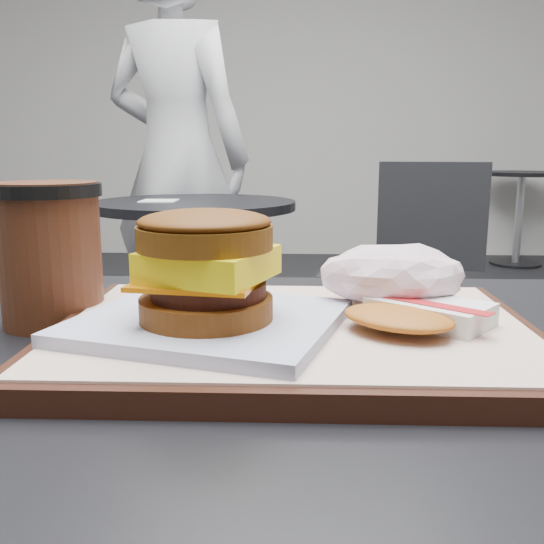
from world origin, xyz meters
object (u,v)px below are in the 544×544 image
(hash_brown, at_px, (416,314))
(coffee_cup, at_px, (50,248))
(breakfast_sandwich, at_px, (207,280))
(neighbor_chair, at_px, (397,261))
(neighbor_table, at_px, (196,258))
(crumpled_wrapper, at_px, (393,276))
(patron, at_px, (177,158))
(serving_tray, at_px, (295,334))

(hash_brown, xyz_separation_m, coffee_cup, (-0.31, 0.07, 0.04))
(breakfast_sandwich, distance_m, neighbor_chair, 1.92)
(neighbor_table, relative_size, neighbor_chair, 0.85)
(crumpled_wrapper, relative_size, neighbor_table, 0.17)
(hash_brown, bearing_deg, breakfast_sandwich, -174.56)
(breakfast_sandwich, xyz_separation_m, neighbor_chair, (0.45, 1.83, -0.32))
(neighbor_chair, relative_size, patron, 0.50)
(neighbor_table, bearing_deg, breakfast_sandwich, -80.22)
(crumpled_wrapper, bearing_deg, breakfast_sandwich, -153.03)
(hash_brown, distance_m, patron, 2.19)
(crumpled_wrapper, height_order, coffee_cup, coffee_cup)
(crumpled_wrapper, relative_size, patron, 0.07)
(serving_tray, xyz_separation_m, neighbor_table, (-0.35, 1.62, -0.23))
(coffee_cup, xyz_separation_m, neighbor_table, (-0.13, 1.56, -0.29))
(neighbor_table, distance_m, neighbor_chair, 0.76)
(coffee_cup, distance_m, neighbor_chair, 1.88)
(breakfast_sandwich, xyz_separation_m, coffee_cup, (-0.15, 0.08, 0.01))
(crumpled_wrapper, height_order, neighbor_chair, neighbor_chair)
(crumpled_wrapper, distance_m, neighbor_table, 1.64)
(neighbor_chair, distance_m, patron, 1.00)
(breakfast_sandwich, distance_m, coffee_cup, 0.17)
(crumpled_wrapper, height_order, neighbor_table, crumpled_wrapper)
(coffee_cup, xyz_separation_m, neighbor_chair, (0.61, 1.75, -0.33))
(neighbor_table, distance_m, patron, 0.61)
(coffee_cup, bearing_deg, hash_brown, -12.25)
(hash_brown, height_order, neighbor_chair, neighbor_chair)
(neighbor_chair, bearing_deg, breakfast_sandwich, -103.90)
(serving_tray, height_order, crumpled_wrapper, crumpled_wrapper)
(serving_tray, relative_size, crumpled_wrapper, 3.06)
(crumpled_wrapper, xyz_separation_m, neighbor_chair, (0.30, 1.76, -0.31))
(breakfast_sandwich, relative_size, patron, 0.13)
(serving_tray, distance_m, patron, 2.16)
(neighbor_table, bearing_deg, neighbor_chair, 14.68)
(coffee_cup, height_order, patron, patron)
(breakfast_sandwich, bearing_deg, neighbor_chair, 76.10)
(hash_brown, relative_size, neighbor_chair, 0.15)
(serving_tray, distance_m, coffee_cup, 0.23)
(breakfast_sandwich, xyz_separation_m, hash_brown, (0.16, 0.02, -0.03))
(serving_tray, bearing_deg, coffee_cup, 165.21)
(neighbor_chair, height_order, patron, patron)
(breakfast_sandwich, height_order, crumpled_wrapper, breakfast_sandwich)
(crumpled_wrapper, distance_m, patron, 2.13)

